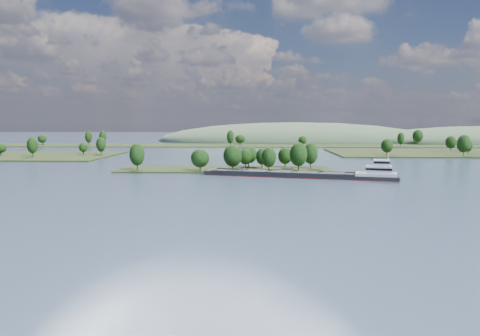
{
  "coord_description": "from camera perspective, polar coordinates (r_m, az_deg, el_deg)",
  "views": [
    {
      "loc": [
        15.16,
        -40.66,
        23.14
      ],
      "look_at": [
        9.06,
        130.0,
        6.0
      ],
      "focal_mm": 35.0,
      "sensor_mm": 36.0,
      "label": 1
    }
  ],
  "objects": [
    {
      "name": "hill_west",
      "position": [
        543.01,
        6.79,
        3.25
      ],
      "size": [
        320.0,
        160.0,
        44.0
      ],
      "primitive_type": "ellipsoid",
      "color": "#425B3F",
      "rests_on": "ground"
    },
    {
      "name": "back_shoreline",
      "position": [
        441.16,
        1.25,
        2.82
      ],
      "size": [
        900.0,
        60.0,
        15.68
      ],
      "color": "#222F15",
      "rests_on": "ground"
    },
    {
      "name": "tree_island",
      "position": [
        220.39,
        -0.2,
        0.8
      ],
      "size": [
        100.0,
        30.75,
        14.25
      ],
      "color": "#222F15",
      "rests_on": "ground"
    },
    {
      "name": "ground",
      "position": [
        163.03,
        -3.31,
        -2.44
      ],
      "size": [
        1800.0,
        1800.0,
        0.0
      ],
      "primitive_type": "plane",
      "color": "#3C5068",
      "rests_on": "ground"
    },
    {
      "name": "cargo_barge",
      "position": [
        195.24,
        8.76,
        -0.74
      ],
      "size": [
        80.16,
        29.86,
        10.88
      ],
      "color": "black",
      "rests_on": "ground"
    }
  ]
}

